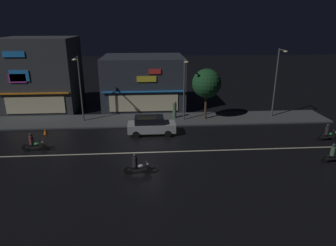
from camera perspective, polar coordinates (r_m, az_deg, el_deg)
The scene contains 16 objects.
ground_plane at distance 23.41m, azimuth -4.74°, elevation -5.72°, with size 140.00×140.00×0.00m, color black.
lane_divider_stripe at distance 23.40m, azimuth -4.74°, elevation -5.71°, with size 36.66×0.16×0.01m, color beige.
sidewalk_far at distance 30.85m, azimuth -4.65°, elevation 0.60°, with size 38.59×4.19×0.14m, color #424447.
storefront_left_block at distance 37.31m, azimuth -23.07°, elevation 8.70°, with size 7.72×7.14×8.14m.
storefront_center_block at distance 35.85m, azimuth -4.73°, elevation 8.00°, with size 9.37×7.80×5.96m.
streetlamp_west at distance 30.37m, azimuth -16.69°, elevation 7.29°, with size 0.44×1.64×6.51m.
streetlamp_mid at distance 29.53m, azimuth 3.22°, elevation 7.46°, with size 0.44×1.64×6.24m.
streetlamp_east at distance 32.63m, azimuth 20.31°, elevation 8.22°, with size 0.44×1.64×7.09m.
pedestrian_on_sidewalk at distance 31.01m, azimuth 1.28°, elevation 2.52°, with size 0.40×0.40×1.83m.
street_tree at distance 30.27m, azimuth 7.47°, elevation 7.57°, with size 2.95×2.95×5.21m.
parked_car_near_kerb at distance 26.82m, azimuth -3.31°, elevation -0.41°, with size 4.30×1.98×1.67m.
motorcycle_lead at distance 20.01m, azimuth -6.07°, elevation -8.24°, with size 1.90×0.60×1.52m.
motorcycle_following at distance 25.63m, azimuth -24.60°, elevation -3.68°, with size 1.90×0.60×1.52m.
motorcycle_opposite_lane at distance 28.82m, azimuth 28.44°, elevation -1.86°, with size 1.90×0.60×1.52m.
motorcycle_trailing_far at distance 24.57m, azimuth 29.32°, elevation -5.39°, with size 1.90×0.60×1.52m.
traffic_cone at distance 29.22m, azimuth -22.61°, elevation -1.48°, with size 0.36×0.36×0.55m, color orange.
Camera 1 is at (0.40, -21.28, 9.73)m, focal length 31.57 mm.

